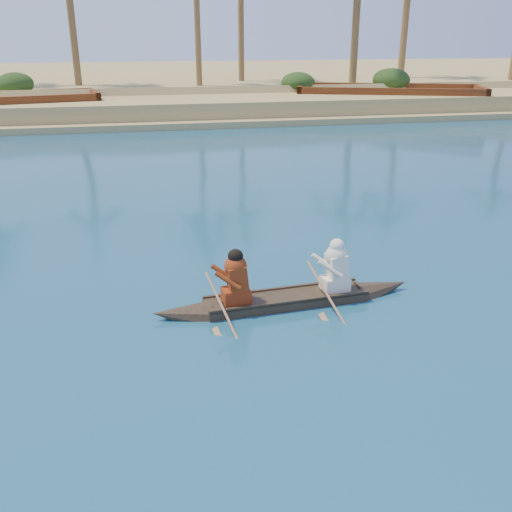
{
  "coord_description": "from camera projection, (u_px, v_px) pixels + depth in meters",
  "views": [
    {
      "loc": [
        0.31,
        -10.29,
        5.14
      ],
      "look_at": [
        2.59,
        0.75,
        0.69
      ],
      "focal_mm": 40.0,
      "sensor_mm": 36.0,
      "label": 1
    }
  ],
  "objects": [
    {
      "name": "sandy_embankment",
      "position": [
        130.0,
        84.0,
        53.72
      ],
      "size": [
        150.0,
        51.0,
        1.5
      ],
      "color": "tan",
      "rests_on": "ground"
    },
    {
      "name": "barge_right",
      "position": [
        388.0,
        101.0,
        38.78
      ],
      "size": [
        12.95,
        7.88,
        2.05
      ],
      "rotation": [
        0.0,
        0.0,
        -0.33
      ],
      "color": "brown",
      "rests_on": "ground"
    },
    {
      "name": "canoe",
      "position": [
        287.0,
        291.0,
        11.43
      ],
      "size": [
        5.43,
        1.11,
        1.49
      ],
      "rotation": [
        0.0,
        0.0,
        0.07
      ],
      "color": "#3D3121",
      "rests_on": "ground"
    },
    {
      "name": "ground",
      "position": [
        135.0,
        312.0,
        11.21
      ],
      "size": [
        160.0,
        160.0,
        0.0
      ],
      "primitive_type": "plane",
      "color": "navy",
      "rests_on": "ground"
    },
    {
      "name": "shrub_cluster",
      "position": [
        130.0,
        92.0,
        39.46
      ],
      "size": [
        100.0,
        6.0,
        2.4
      ],
      "primitive_type": null,
      "color": "#203613",
      "rests_on": "ground"
    }
  ]
}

